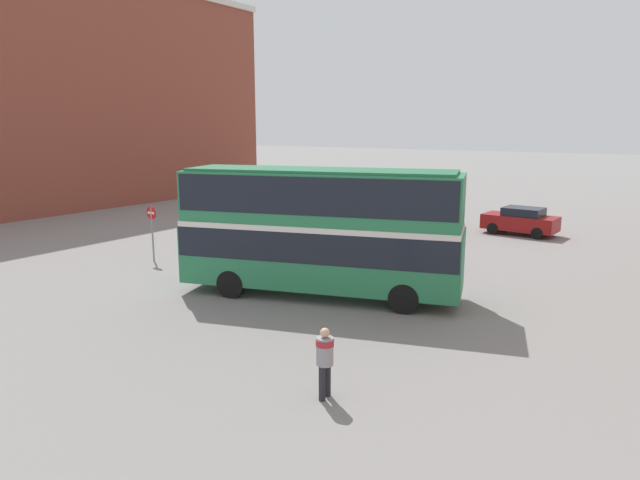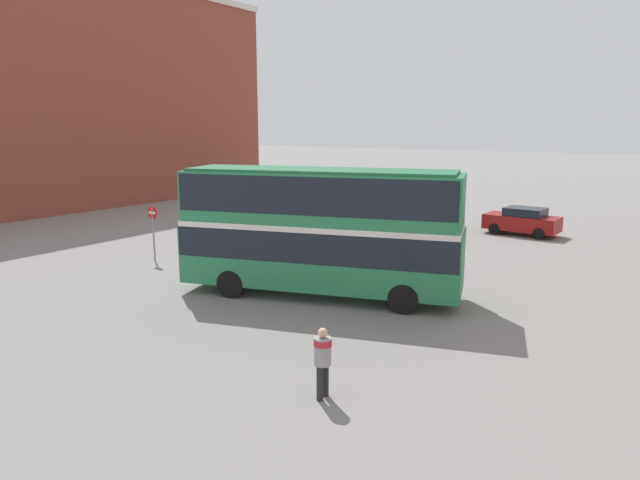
% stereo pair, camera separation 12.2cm
% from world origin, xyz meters
% --- Properties ---
extents(ground_plane, '(240.00, 240.00, 0.00)m').
position_xyz_m(ground_plane, '(0.00, 0.00, 0.00)').
color(ground_plane, gray).
extents(building_row_left, '(12.00, 36.89, 16.91)m').
position_xyz_m(building_row_left, '(-29.63, 7.93, 8.46)').
color(building_row_left, brown).
rests_on(building_row_left, ground_plane).
extents(double_decker_bus, '(10.30, 5.34, 4.60)m').
position_xyz_m(double_decker_bus, '(1.48, -0.61, 2.64)').
color(double_decker_bus, '#287A4C').
rests_on(double_decker_bus, ground_plane).
extents(pedestrian_foreground, '(0.44, 0.44, 1.68)m').
position_xyz_m(pedestrian_foreground, '(5.96, -7.17, 1.03)').
color(pedestrian_foreground, '#232328').
rests_on(pedestrian_foreground, ground_plane).
extents(parked_car_kerb_near, '(4.10, 2.08, 1.55)m').
position_xyz_m(parked_car_kerb_near, '(4.40, 15.53, 0.79)').
color(parked_car_kerb_near, maroon).
rests_on(parked_car_kerb_near, ground_plane).
extents(parked_car_kerb_far, '(4.46, 2.33, 1.47)m').
position_xyz_m(parked_car_kerb_far, '(-0.90, 12.89, 0.74)').
color(parked_car_kerb_far, slate).
rests_on(parked_car_kerb_far, ground_plane).
extents(no_entry_sign, '(0.59, 0.08, 2.52)m').
position_xyz_m(no_entry_sign, '(-7.84, -0.30, 1.67)').
color(no_entry_sign, gray).
rests_on(no_entry_sign, ground_plane).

